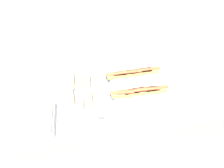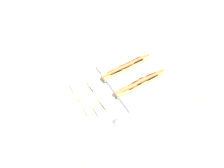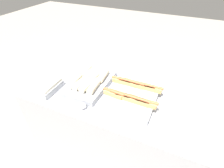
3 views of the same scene
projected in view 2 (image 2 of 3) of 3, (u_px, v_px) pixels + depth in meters
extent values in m
plane|color=#ADA393|center=(116.00, 136.00, 2.34)|extent=(12.00, 12.00, 0.00)
cube|color=#A8AAB2|center=(117.00, 116.00, 1.98)|extent=(1.51, 0.71, 0.91)
cube|color=#A8AAB2|center=(132.00, 79.00, 1.63)|extent=(0.36, 0.47, 0.05)
cube|color=tan|center=(148.00, 79.00, 1.57)|extent=(0.15, 0.06, 0.04)
cylinder|color=#CC6038|center=(148.00, 77.00, 1.56)|extent=(0.17, 0.04, 0.02)
cube|color=tan|center=(136.00, 85.00, 1.54)|extent=(0.15, 0.05, 0.04)
cylinder|color=#CC6038|center=(137.00, 83.00, 1.53)|extent=(0.17, 0.03, 0.02)
cube|color=tan|center=(134.00, 63.00, 1.66)|extent=(0.15, 0.05, 0.04)
cylinder|color=#CC6038|center=(134.00, 62.00, 1.65)|extent=(0.17, 0.03, 0.02)
cube|color=tan|center=(118.00, 71.00, 1.62)|extent=(0.15, 0.05, 0.04)
cylinder|color=#CC6038|center=(118.00, 70.00, 1.60)|extent=(0.17, 0.03, 0.02)
cube|color=tan|center=(123.00, 68.00, 1.63)|extent=(0.15, 0.06, 0.04)
cylinder|color=#CC6038|center=(124.00, 67.00, 1.62)|extent=(0.17, 0.04, 0.02)
cube|color=tan|center=(139.00, 61.00, 1.68)|extent=(0.15, 0.05, 0.04)
cylinder|color=#CC6038|center=(139.00, 59.00, 1.66)|extent=(0.17, 0.03, 0.02)
cube|color=tan|center=(125.00, 91.00, 1.51)|extent=(0.15, 0.06, 0.04)
cylinder|color=#CC6038|center=(125.00, 89.00, 1.49)|extent=(0.17, 0.04, 0.02)
cube|color=tan|center=(143.00, 82.00, 1.56)|extent=(0.15, 0.05, 0.04)
cylinder|color=#CC6038|center=(143.00, 80.00, 1.54)|extent=(0.17, 0.03, 0.02)
cube|color=tan|center=(112.00, 74.00, 1.60)|extent=(0.15, 0.05, 0.04)
cylinder|color=#CC6038|center=(112.00, 73.00, 1.58)|extent=(0.17, 0.02, 0.02)
cube|color=tan|center=(129.00, 66.00, 1.65)|extent=(0.15, 0.04, 0.04)
cylinder|color=#CC6038|center=(129.00, 64.00, 1.63)|extent=(0.17, 0.02, 0.02)
cube|color=tan|center=(154.00, 76.00, 1.59)|extent=(0.15, 0.04, 0.04)
cylinder|color=#CC6038|center=(154.00, 74.00, 1.57)|extent=(0.17, 0.02, 0.02)
cube|color=tan|center=(131.00, 87.00, 1.53)|extent=(0.15, 0.05, 0.04)
cylinder|color=#CC6038|center=(131.00, 86.00, 1.51)|extent=(0.17, 0.03, 0.02)
cube|color=#A8AAB2|center=(86.00, 101.00, 1.51)|extent=(0.31, 0.45, 0.05)
cylinder|color=beige|center=(92.00, 84.00, 1.54)|extent=(0.07, 0.16, 0.05)
cylinder|color=beige|center=(96.00, 105.00, 1.43)|extent=(0.06, 0.16, 0.05)
cylinder|color=beige|center=(68.00, 94.00, 1.49)|extent=(0.06, 0.16, 0.05)
cylinder|color=beige|center=(84.00, 87.00, 1.52)|extent=(0.06, 0.16, 0.05)
cylinder|color=beige|center=(79.00, 113.00, 1.40)|extent=(0.06, 0.16, 0.05)
cylinder|color=beige|center=(103.00, 100.00, 1.46)|extent=(0.07, 0.16, 0.05)
cylinder|color=beige|center=(88.00, 108.00, 1.42)|extent=(0.07, 0.16, 0.05)
cylinder|color=beige|center=(76.00, 90.00, 1.51)|extent=(0.06, 0.16, 0.05)
cube|color=#A8AAB2|center=(53.00, 148.00, 1.31)|extent=(0.24, 0.23, 0.05)
cube|color=silver|center=(52.00, 146.00, 1.28)|extent=(0.22, 0.21, 0.02)
cylinder|color=silver|center=(102.00, 134.00, 1.39)|extent=(0.24, 0.02, 0.01)
sphere|color=silver|center=(118.00, 124.00, 1.41)|extent=(0.05, 0.05, 0.05)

